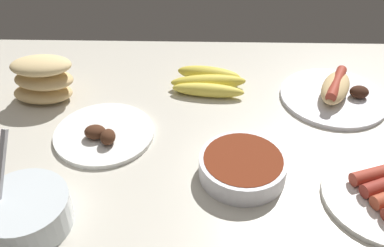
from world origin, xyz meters
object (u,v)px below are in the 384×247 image
Objects in this scene: bowl_chili at (243,166)px; banana_bunch at (208,81)px; plate_grilled_meat at (104,134)px; plate_hotdog_assembled at (335,93)px; bowl_coleslaw at (25,211)px; bread_stack at (43,79)px.

bowl_chili is 0.89× the size of banana_bunch.
bowl_chili reaches higher than banana_bunch.
bowl_chili is 0.78× the size of plate_grilled_meat.
banana_bunch is (29.72, -4.17, 0.06)cm from plate_hotdog_assembled.
plate_grilled_meat is at bearing -20.71° from bowl_chili.
bowl_coleslaw is 0.85× the size of banana_bunch.
bowl_coleslaw is at bearing 54.50° from banana_bunch.
plate_grilled_meat is 1.34× the size of bowl_coleslaw.
bowl_coleslaw reaches higher than banana_bunch.
plate_hotdog_assembled is 71.46cm from bowl_coleslaw.
bowl_coleslaw reaches higher than plate_grilled_meat.
plate_grilled_meat is 54.06cm from plate_hotdog_assembled.
bowl_coleslaw is (36.66, 12.53, 0.89)cm from bowl_chili.
bread_stack is at bearing 1.35° from plate_hotdog_assembled.
bread_stack is (38.20, 5.78, 3.59)cm from banana_bunch.
plate_grilled_meat is 29.48cm from banana_bunch.
bowl_coleslaw reaches higher than plate_hotdog_assembled.
plate_hotdog_assembled is 1.64× the size of bread_stack.
bowl_coleslaw is at bearing 18.87° from bowl_chili.
banana_bunch is at bearing -78.36° from bowl_chili.
bread_stack reaches higher than plate_grilled_meat.
bowl_coleslaw is 37.78cm from bread_stack.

